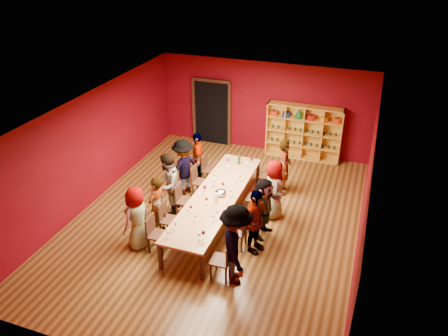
{
  "coord_description": "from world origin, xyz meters",
  "views": [
    {
      "loc": [
        3.3,
        -8.7,
        6.53
      ],
      "look_at": [
        -0.04,
        0.71,
        1.15
      ],
      "focal_mm": 35.0,
      "sensor_mm": 36.0,
      "label": 1
    }
  ],
  "objects": [
    {
      "name": "person_right_0",
      "position": [
        1.16,
        -1.94,
        0.93
      ],
      "size": [
        0.95,
        1.29,
        1.85
      ],
      "primitive_type": "imported",
      "rotation": [
        0.0,
        0.0,
        2.0
      ],
      "color": "#16193D",
      "rests_on": "ground"
    },
    {
      "name": "chair_person_left_4",
      "position": [
        -0.91,
        1.72,
        0.5
      ],
      "size": [
        0.42,
        0.42,
        0.89
      ],
      "color": "black",
      "rests_on": "ground"
    },
    {
      "name": "wine_glass_10",
      "position": [
        -0.3,
        0.78,
        0.88
      ],
      "size": [
        0.07,
        0.07,
        0.19
      ],
      "color": "white",
      "rests_on": "tasting_table"
    },
    {
      "name": "wine_glass_18",
      "position": [
        -0.37,
        -1.97,
        0.88
      ],
      "size": [
        0.07,
        0.07,
        0.19
      ],
      "color": "white",
      "rests_on": "tasting_table"
    },
    {
      "name": "chair_person_right_4",
      "position": [
        0.91,
        1.94,
        0.5
      ],
      "size": [
        0.42,
        0.42,
        0.89
      ],
      "color": "black",
      "rests_on": "ground"
    },
    {
      "name": "shelving_unit",
      "position": [
        1.4,
        4.32,
        0.98
      ],
      "size": [
        2.4,
        0.4,
        1.8
      ],
      "color": "gold",
      "rests_on": "ground"
    },
    {
      "name": "wine_glass_13",
      "position": [
        0.36,
        -1.76,
        0.9
      ],
      "size": [
        0.08,
        0.08,
        0.21
      ],
      "color": "white",
      "rests_on": "tasting_table"
    },
    {
      "name": "wine_glass_17",
      "position": [
        -0.3,
        -0.01,
        0.91
      ],
      "size": [
        0.09,
        0.09,
        0.22
      ],
      "color": "white",
      "rests_on": "tasting_table"
    },
    {
      "name": "person_right_4",
      "position": [
        1.3,
        1.94,
        0.8
      ],
      "size": [
        0.56,
        0.67,
        1.6
      ],
      "primitive_type": "imported",
      "rotation": [
        0.0,
        0.0,
        1.82
      ],
      "color": "#141C37",
      "rests_on": "ground"
    },
    {
      "name": "chair_person_left_0",
      "position": [
        -0.91,
        -1.59,
        0.5
      ],
      "size": [
        0.42,
        0.42,
        0.89
      ],
      "color": "black",
      "rests_on": "ground"
    },
    {
      "name": "carafe_a",
      "position": [
        -0.19,
        0.34,
        0.88
      ],
      "size": [
        0.11,
        0.11,
        0.28
      ],
      "color": "white",
      "rests_on": "tasting_table"
    },
    {
      "name": "chair_person_left_1",
      "position": [
        -0.91,
        -0.97,
        0.5
      ],
      "size": [
        0.42,
        0.42,
        0.89
      ],
      "color": "black",
      "rests_on": "ground"
    },
    {
      "name": "wine_glass_9",
      "position": [
        0.33,
        -1.07,
        0.89
      ],
      "size": [
        0.08,
        0.08,
        0.19
      ],
      "color": "white",
      "rests_on": "tasting_table"
    },
    {
      "name": "wine_glass_14",
      "position": [
        -0.32,
        -1.03,
        0.88
      ],
      "size": [
        0.07,
        0.07,
        0.19
      ],
      "color": "white",
      "rests_on": "tasting_table"
    },
    {
      "name": "wine_bottle",
      "position": [
        0.03,
        1.77,
        0.88
      ],
      "size": [
        0.09,
        0.09,
        0.34
      ],
      "color": "#143818",
      "rests_on": "tasting_table"
    },
    {
      "name": "person_left_3",
      "position": [
        -1.34,
        0.96,
        0.81
      ],
      "size": [
        0.82,
        1.13,
        1.62
      ],
      "primitive_type": "imported",
      "rotation": [
        0.0,
        0.0,
        -1.99
      ],
      "color": "#46464B",
      "rests_on": "ground"
    },
    {
      "name": "person_right_3",
      "position": [
        1.31,
        0.66,
        0.8
      ],
      "size": [
        0.7,
        0.89,
        1.6
      ],
      "primitive_type": "imported",
      "rotation": [
        0.0,
        0.0,
        1.97
      ],
      "color": "pink",
      "rests_on": "ground"
    },
    {
      "name": "wine_glass_22",
      "position": [
        -0.05,
        -1.21,
        0.89
      ],
      "size": [
        0.08,
        0.08,
        0.19
      ],
      "color": "white",
      "rests_on": "tasting_table"
    },
    {
      "name": "chair_person_left_3",
      "position": [
        -0.91,
        0.96,
        0.5
      ],
      "size": [
        0.42,
        0.42,
        0.89
      ],
      "color": "black",
      "rests_on": "ground"
    },
    {
      "name": "wine_glass_8",
      "position": [
        -0.32,
        0.91,
        0.9
      ],
      "size": [
        0.08,
        0.08,
        0.21
      ],
      "color": "white",
      "rests_on": "tasting_table"
    },
    {
      "name": "wine_glass_3",
      "position": [
        0.29,
        -1.82,
        0.89
      ],
      "size": [
        0.08,
        0.08,
        0.19
      ],
      "color": "white",
      "rests_on": "tasting_table"
    },
    {
      "name": "chair_person_right_1",
      "position": [
        0.91,
        -0.86,
        0.5
      ],
      "size": [
        0.42,
        0.42,
        0.89
      ],
      "color": "black",
      "rests_on": "ground"
    },
    {
      "name": "chair_person_right_2",
      "position": [
        0.91,
        -0.2,
        0.5
      ],
      "size": [
        0.42,
        0.42,
        0.89
      ],
      "color": "black",
      "rests_on": "ground"
    },
    {
      "name": "spittoon_bowl",
      "position": [
        0.1,
        0.03,
        0.82
      ],
      "size": [
        0.31,
        0.31,
        0.17
      ],
      "primitive_type": "ellipsoid",
      "color": "silver",
      "rests_on": "tasting_table"
    },
    {
      "name": "person_left_1",
      "position": [
        -1.16,
        -0.97,
        0.77
      ],
      "size": [
        0.5,
        0.62,
        1.55
      ],
      "primitive_type": "imported",
      "rotation": [
        0.0,
        0.0,
        -1.73
      ],
      "color": "#5D8BC0",
      "rests_on": "ground"
    },
    {
      "name": "chair_person_left_2",
      "position": [
        -0.91,
        -0.07,
        0.5
      ],
      "size": [
        0.42,
        0.42,
        0.89
      ],
      "color": "black",
      "rests_on": "ground"
    },
    {
      "name": "wine_glass_20",
      "position": [
        0.06,
        0.32,
        0.9
      ],
      "size": [
        0.08,
        0.08,
        0.21
      ],
      "color": "white",
      "rests_on": "tasting_table"
    },
    {
      "name": "wine_glass_11",
      "position": [
        -0.29,
        1.85,
        0.9
      ],
      "size": [
        0.08,
        0.08,
        0.21
      ],
      "color": "white",
      "rests_on": "tasting_table"
    },
    {
      "name": "wine_glass_12",
      "position": [
        0.31,
        1.61,
        0.9
      ],
      "size": [
        0.08,
        0.08,
        0.21
      ],
      "color": "white",
      "rests_on": "tasting_table"
    },
    {
      "name": "chair_person_right_3",
      "position": [
        0.91,
        0.66,
        0.5
      ],
      "size": [
        0.42,
        0.42,
        0.89
      ],
      "color": "black",
      "rests_on": "ground"
    },
    {
      "name": "carafe_b",
      "position": [
        0.1,
        -0.29,
        0.86
      ],
      "size": [
        0.11,
        0.11,
        0.25
      ],
      "color": "white",
      "rests_on": "tasting_table"
    },
    {
      "name": "wine_glass_0",
      "position": [
        -0.29,
        -0.91,
        0.88
      ],
      "size": [
        0.07,
        0.07,
        0.19
      ],
      "color": "white",
      "rests_on": "tasting_table"
    },
    {
      "name": "wine_glass_6",
      "position": [
        0.37,
        1.87,
        0.91
      ],
      "size": [
        0.09,
        0.09,
        0.21
      ],
      "color": "white",
      "rests_on": "tasting_table"
    },
    {
      "name": "person_left_0",
      "position": [
        -1.35,
        -1.59,
        0.79
      ],
      "size": [
        0.58,
        0.84,
        1.58
      ],
      "primitive_type": "imported",
      "rotation": [
        0.0,
        0.0,
        -1.79
      ],
      "color": "tan",
      "rests_on": "ground"
    },
    {
      "name": "wine_glass_16",
      "position": [
        -0.28,
        1.66,
        0.88
      ],
      "size": [
        0.07,
        0.07,
        0.18
      ],
      "color": "white",
      "rests_on": "tasting_table"
    },
    {
      "name": "chair_person_right_0",
      "position": [
        0.91,
        -1.94,
        0.5
      ],
      "size": [
        0.42,
        0.42,
        0.89
      ],
      "color": "black",
      "rests_on": "ground"
    },
    {
      "name": "wine_glass_19",
      "position": [
        -0.12,
        1.24,
        0.89
      ],
      "size": [
        0.08,
        0.08,
        0.19
      ],
      "color": "white",
      "rests_on": "tasting_table"
    },
    {
      "name": "person_right_2",
      "position": [
        1.28,
        -0.2,
        0.78
      ],
      "size": [
        0.71,
        1.49,
        1.55
      ],
      "primitive_type": "imported",
      "rotation": [
        0.0,
        0.0,
        1.36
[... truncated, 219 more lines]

